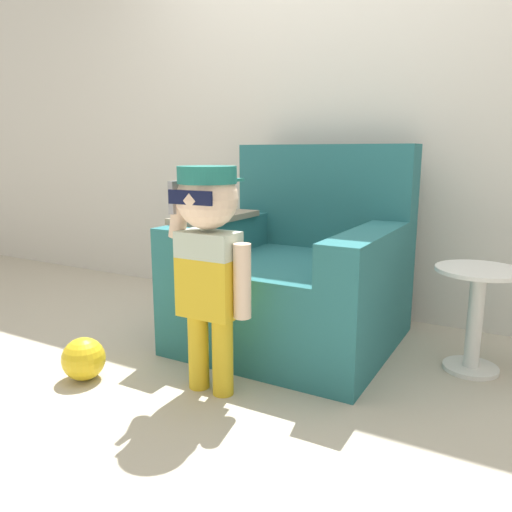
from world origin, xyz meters
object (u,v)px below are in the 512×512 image
object	(u,v)px
person_child	(209,245)
toy_ball	(84,359)
armchair	(297,276)
side_table	(476,309)

from	to	relation	value
person_child	toy_ball	size ratio (longest dim) A/B	4.94
armchair	toy_ball	world-z (taller)	armchair
person_child	side_table	size ratio (longest dim) A/B	1.94
side_table	toy_ball	distance (m)	1.77
armchair	toy_ball	bearing A→B (deg)	-123.45
side_table	toy_ball	world-z (taller)	side_table
person_child	side_table	bearing A→B (deg)	39.19
armchair	toy_ball	distance (m)	1.13
armchair	toy_ball	xyz separation A→B (m)	(-0.61, -0.92, -0.25)
person_child	side_table	distance (m)	1.24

